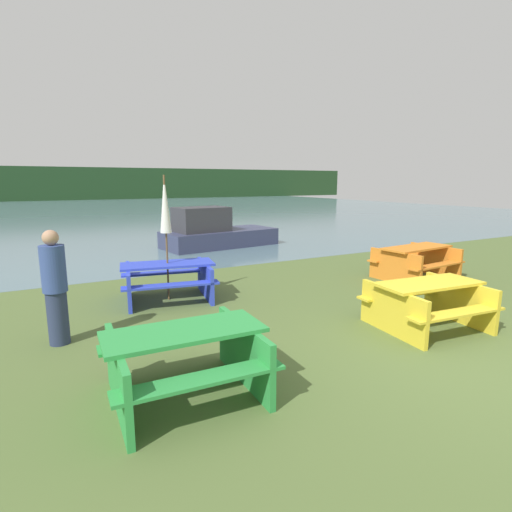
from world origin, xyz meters
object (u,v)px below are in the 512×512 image
object	(u,v)px
picnic_table_orange	(416,259)
boat	(215,232)
picnic_table_blue	(168,277)
person	(55,288)
picnic_table_green	(185,356)
umbrella_white	(165,206)
picnic_table_yellow	(427,300)

from	to	relation	value
picnic_table_orange	boat	world-z (taller)	boat
picnic_table_blue	person	xyz separation A→B (m)	(-1.98, -1.37, 0.38)
picnic_table_orange	picnic_table_blue	world-z (taller)	picnic_table_orange
picnic_table_green	umbrella_white	bearing A→B (deg)	76.67
umbrella_white	picnic_table_orange	bearing A→B (deg)	-10.74
person	boat	bearing A→B (deg)	52.74
picnic_table_green	person	world-z (taller)	person
picnic_table_yellow	umbrella_white	distance (m)	4.85
picnic_table_yellow	picnic_table_orange	xyz separation A→B (m)	(2.52, 2.35, 0.02)
picnic_table_yellow	picnic_table_orange	world-z (taller)	picnic_table_orange
picnic_table_yellow	boat	bearing A→B (deg)	89.30
umbrella_white	picnic_table_blue	bearing A→B (deg)	104.04
picnic_table_green	person	bearing A→B (deg)	116.85
boat	person	distance (m)	8.67
picnic_table_green	picnic_table_blue	distance (m)	3.70
picnic_table_yellow	boat	size ratio (longest dim) A/B	0.43
picnic_table_green	boat	bearing A→B (deg)	65.72
picnic_table_yellow	boat	distance (m)	8.95
picnic_table_orange	boat	distance (m)	7.03
picnic_table_yellow	picnic_table_orange	bearing A→B (deg)	42.97
boat	picnic_table_green	bearing A→B (deg)	-121.89
boat	picnic_table_blue	bearing A→B (deg)	-128.18
picnic_table_blue	boat	world-z (taller)	boat
picnic_table_green	picnic_table_orange	size ratio (longest dim) A/B	0.89
picnic_table_blue	boat	distance (m)	6.41
picnic_table_blue	picnic_table_green	bearing A→B (deg)	-103.33
boat	person	bearing A→B (deg)	-134.87
picnic_table_blue	picnic_table_yellow	bearing A→B (deg)	-47.36
boat	picnic_table_orange	bearing A→B (deg)	-77.54
picnic_table_green	picnic_table_yellow	bearing A→B (deg)	2.59
picnic_table_yellow	person	size ratio (longest dim) A/B	1.09
picnic_table_blue	boat	xyz separation A→B (m)	(3.26, 5.52, 0.06)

